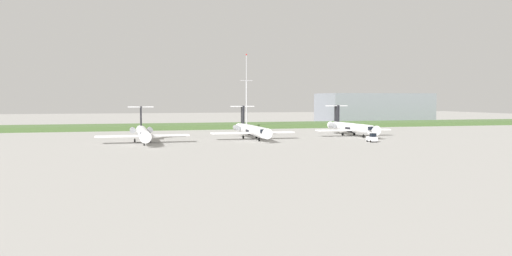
# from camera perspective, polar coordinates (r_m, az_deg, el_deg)

# --- Properties ---
(ground_plane) EXTENTS (500.00, 500.00, 0.00)m
(ground_plane) POSITION_cam_1_polar(r_m,az_deg,el_deg) (158.26, -1.83, -0.69)
(ground_plane) COLOR #9E9B96
(grass_berm) EXTENTS (320.00, 20.00, 1.66)m
(grass_berm) POSITION_cam_1_polar(r_m,az_deg,el_deg) (192.09, -4.16, 0.24)
(grass_berm) COLOR #4C6B38
(grass_berm) RESTS_ON ground
(regional_jet_nearest) EXTENTS (22.81, 31.00, 9.00)m
(regional_jet_nearest) POSITION_cam_1_polar(r_m,az_deg,el_deg) (130.36, -12.60, -0.50)
(regional_jet_nearest) COLOR white
(regional_jet_nearest) RESTS_ON ground
(regional_jet_second) EXTENTS (22.81, 31.00, 9.00)m
(regional_jet_second) POSITION_cam_1_polar(r_m,az_deg,el_deg) (138.84, -0.51, -0.20)
(regional_jet_second) COLOR white
(regional_jet_second) RESTS_ON ground
(regional_jet_third) EXTENTS (22.81, 31.00, 9.00)m
(regional_jet_third) POSITION_cam_1_polar(r_m,az_deg,el_deg) (153.60, 10.62, 0.08)
(regional_jet_third) COLOR white
(regional_jet_third) RESTS_ON ground
(antenna_mast) EXTENTS (4.40, 0.50, 26.74)m
(antenna_mast) POSITION_cam_1_polar(r_m,az_deg,el_deg) (179.00, -1.08, 3.30)
(antenna_mast) COLOR #B2B2B7
(antenna_mast) RESTS_ON ground
(distant_hangar) EXTENTS (48.65, 24.44, 13.48)m
(distant_hangar) POSITION_cam_1_polar(r_m,az_deg,el_deg) (237.92, 13.07, 2.17)
(distant_hangar) COLOR gray
(distant_hangar) RESTS_ON ground
(baggage_tug) EXTENTS (1.72, 3.20, 2.30)m
(baggage_tug) POSITION_cam_1_polar(r_m,az_deg,el_deg) (132.05, 12.89, -1.12)
(baggage_tug) COLOR silver
(baggage_tug) RESTS_ON ground
(safety_cone_front_marker) EXTENTS (0.44, 0.44, 0.55)m
(safety_cone_front_marker) POSITION_cam_1_polar(r_m,az_deg,el_deg) (135.47, 12.84, -1.32)
(safety_cone_front_marker) COLOR orange
(safety_cone_front_marker) RESTS_ON ground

